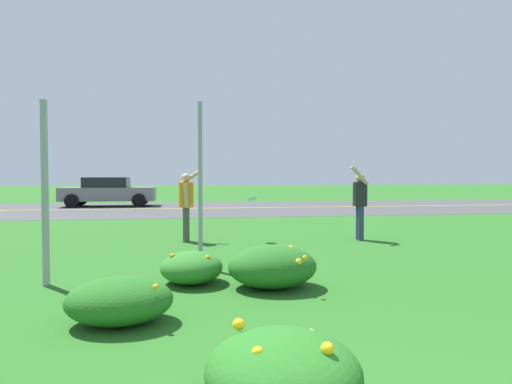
# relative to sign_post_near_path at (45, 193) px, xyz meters

# --- Properties ---
(ground_plane) EXTENTS (120.00, 120.00, 0.00)m
(ground_plane) POSITION_rel_sign_post_near_path_xyz_m (3.04, 4.56, -1.29)
(ground_plane) COLOR #26601E
(highway_strip) EXTENTS (120.00, 9.56, 0.01)m
(highway_strip) POSITION_rel_sign_post_near_path_xyz_m (3.04, 14.30, -1.28)
(highway_strip) COLOR #424244
(highway_strip) RESTS_ON ground
(highway_center_stripe) EXTENTS (120.00, 0.16, 0.00)m
(highway_center_stripe) POSITION_rel_sign_post_near_path_xyz_m (3.04, 14.30, -1.28)
(highway_center_stripe) COLOR yellow
(highway_center_stripe) RESTS_ON ground
(daylily_clump_near_camera) EXTENTS (0.88, 0.96, 0.45)m
(daylily_clump_near_camera) POSITION_rel_sign_post_near_path_xyz_m (2.00, -0.18, -1.06)
(daylily_clump_near_camera) COLOR #2D7526
(daylily_clump_near_camera) RESTS_ON ground
(daylily_clump_front_center) EXTENTS (1.03, 1.10, 0.51)m
(daylily_clump_front_center) POSITION_rel_sign_post_near_path_xyz_m (2.57, -3.70, -1.04)
(daylily_clump_front_center) COLOR #23661E
(daylily_clump_front_center) RESTS_ON ground
(daylily_clump_mid_left) EXTENTS (1.10, 0.89, 0.48)m
(daylily_clump_mid_left) POSITION_rel_sign_post_near_path_xyz_m (1.25, -1.80, -1.05)
(daylily_clump_mid_left) COLOR #23661E
(daylily_clump_mid_left) RESTS_ON ground
(daylily_clump_front_right) EXTENTS (1.22, 1.02, 0.58)m
(daylily_clump_front_right) POSITION_rel_sign_post_near_path_xyz_m (3.09, -0.59, -1.00)
(daylily_clump_front_right) COLOR #23661E
(daylily_clump_front_right) RESTS_ON ground
(sign_post_near_path) EXTENTS (0.07, 0.10, 2.57)m
(sign_post_near_path) POSITION_rel_sign_post_near_path_xyz_m (0.00, 0.00, 0.00)
(sign_post_near_path) COLOR #93969B
(sign_post_near_path) RESTS_ON ground
(sign_post_by_roadside) EXTENTS (0.07, 0.10, 2.73)m
(sign_post_by_roadside) POSITION_rel_sign_post_near_path_xyz_m (2.16, 0.81, 0.08)
(sign_post_by_roadside) COLOR #93969B
(sign_post_by_roadside) RESTS_ON ground
(person_thrower_orange_shirt) EXTENTS (0.53, 0.50, 1.68)m
(person_thrower_orange_shirt) POSITION_rel_sign_post_near_path_xyz_m (1.92, 3.86, -0.34)
(person_thrower_orange_shirt) COLOR orange
(person_thrower_orange_shirt) RESTS_ON ground
(person_catcher_dark_shirt) EXTENTS (0.48, 0.50, 1.77)m
(person_catcher_dark_shirt) POSITION_rel_sign_post_near_path_xyz_m (5.99, 3.49, -0.34)
(person_catcher_dark_shirt) COLOR #232328
(person_catcher_dark_shirt) RESTS_ON ground
(frisbee_pale_blue) EXTENTS (0.25, 0.24, 0.14)m
(frisbee_pale_blue) POSITION_rel_sign_post_near_path_xyz_m (3.45, 3.73, -0.29)
(frisbee_pale_blue) COLOR #ADD6E5
(car_gray_center_left) EXTENTS (4.50, 2.00, 1.45)m
(car_gray_center_left) POSITION_rel_sign_post_near_path_xyz_m (-1.97, 16.45, -0.55)
(car_gray_center_left) COLOR slate
(car_gray_center_left) RESTS_ON ground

